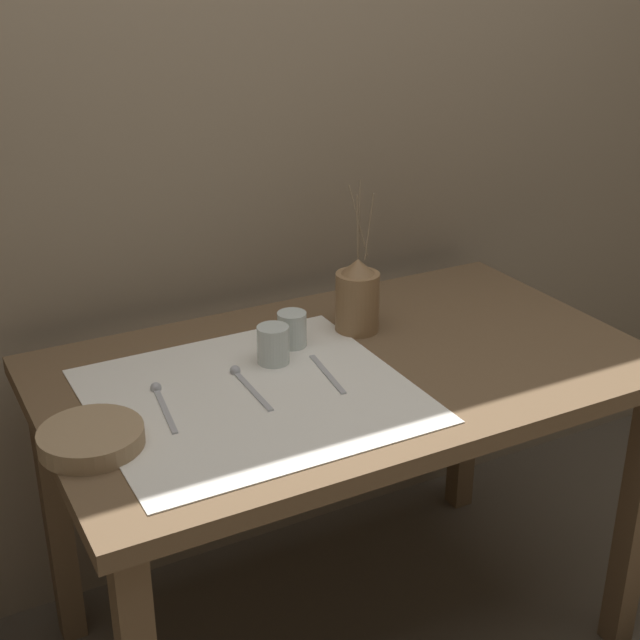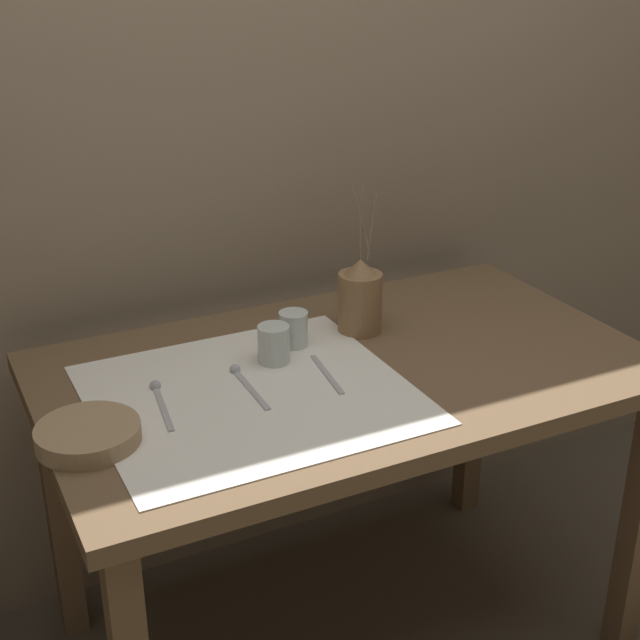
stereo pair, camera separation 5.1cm
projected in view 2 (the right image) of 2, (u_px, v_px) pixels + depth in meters
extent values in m
plane|color=brown|center=(343.00, 635.00, 2.29)|extent=(12.00, 12.00, 0.00)
cube|color=gray|center=(254.00, 131.00, 2.22)|extent=(7.00, 0.06, 2.40)
cube|color=brown|center=(347.00, 372.00, 1.98)|extent=(1.34, 0.79, 0.04)
cube|color=brown|center=(638.00, 524.00, 2.11)|extent=(0.06, 0.06, 0.74)
cube|color=brown|center=(60.00, 509.00, 2.16)|extent=(0.06, 0.06, 0.74)
cube|color=brown|center=(472.00, 401.00, 2.66)|extent=(0.06, 0.06, 0.74)
cube|color=white|center=(251.00, 394.00, 1.84)|extent=(0.64, 0.59, 0.00)
cylinder|color=olive|center=(360.00, 303.00, 2.11)|extent=(0.10, 0.10, 0.15)
cone|color=olive|center=(361.00, 267.00, 2.07)|extent=(0.08, 0.08, 0.04)
cylinder|color=#847056|center=(361.00, 221.00, 2.04)|extent=(0.04, 0.03, 0.17)
cylinder|color=#847056|center=(362.00, 220.00, 2.05)|extent=(0.01, 0.02, 0.18)
cylinder|color=#847056|center=(372.00, 227.00, 2.03)|extent=(0.02, 0.02, 0.16)
cylinder|color=#847056|center=(360.00, 227.00, 2.04)|extent=(0.01, 0.01, 0.15)
cylinder|color=#9E7F5B|center=(88.00, 435.00, 1.66)|extent=(0.20, 0.20, 0.04)
cylinder|color=silver|center=(274.00, 344.00, 1.96)|extent=(0.07, 0.07, 0.09)
cylinder|color=silver|center=(294.00, 329.00, 2.04)|extent=(0.07, 0.07, 0.08)
cube|color=#A8A8AD|center=(163.00, 408.00, 1.78)|extent=(0.04, 0.19, 0.00)
sphere|color=#A8A8AD|center=(155.00, 386.00, 1.86)|extent=(0.02, 0.02, 0.02)
cube|color=#A8A8AD|center=(251.00, 389.00, 1.85)|extent=(0.02, 0.19, 0.00)
sphere|color=#A8A8AD|center=(235.00, 370.00, 1.93)|extent=(0.02, 0.02, 0.02)
cube|color=#A8A8AD|center=(327.00, 374.00, 1.92)|extent=(0.04, 0.19, 0.00)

